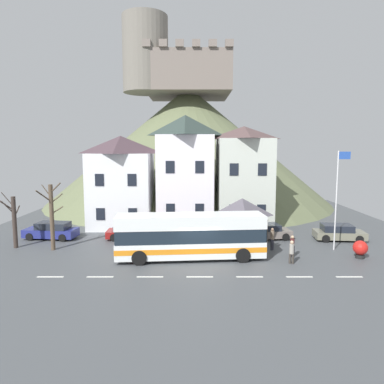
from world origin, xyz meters
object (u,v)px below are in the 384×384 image
pedestrian_03 (293,251)px  harbour_buoy (362,249)px  townhouse_02 (244,177)px  townhouse_00 (123,182)px  hilltop_castle (189,142)px  townhouse_01 (187,171)px  flagpole (339,194)px  transit_bus (191,237)px  pedestrian_00 (293,246)px  bus_shelter (243,207)px  parked_car_03 (132,232)px  pedestrian_02 (273,238)px  bare_tree_01 (15,221)px  parked_car_01 (53,231)px  parked_car_00 (268,231)px  pedestrian_01 (257,239)px  public_bench (215,234)px  bare_tree_00 (53,216)px  parked_car_02 (340,233)px

pedestrian_03 → harbour_buoy: (5.16, 1.19, -0.14)m
townhouse_02 → pedestrian_03: size_ratio=6.23×
townhouse_00 → hilltop_castle: bearing=69.5°
townhouse_01 → flagpole: bearing=-36.4°
transit_bus → pedestrian_00: transit_bus is taller
townhouse_01 → bus_shelter: (4.62, -7.10, -2.39)m
parked_car_03 → pedestrian_02: (11.32, -3.45, 0.30)m
pedestrian_03 → pedestrian_02: bearing=99.9°
transit_bus → harbour_buoy: 11.97m
townhouse_01 → pedestrian_02: (6.74, -8.54, -4.54)m
bus_shelter → bare_tree_01: size_ratio=0.86×
hilltop_castle → harbour_buoy: (12.41, -27.31, -7.89)m
transit_bus → parked_car_01: bearing=150.1°
transit_bus → bare_tree_01: bare_tree_01 is taller
townhouse_01 → parked_car_01: 13.36m
hilltop_castle → pedestrian_00: hilltop_castle is taller
townhouse_02 → pedestrian_00: townhouse_02 is taller
parked_car_00 → pedestrian_03: size_ratio=2.56×
parked_car_01 → townhouse_00: bearing=-129.7°
pedestrian_00 → flagpole: flagpole is taller
townhouse_02 → bus_shelter: size_ratio=2.61×
townhouse_02 → pedestrian_01: size_ratio=6.40×
hilltop_castle → bare_tree_01: size_ratio=9.09×
townhouse_02 → harbour_buoy: bearing=-57.8°
transit_bus → parked_car_03: (-5.11, 5.63, -0.97)m
townhouse_00 → townhouse_02: bearing=1.7°
townhouse_02 → pedestrian_02: 9.58m
parked_car_03 → pedestrian_02: bearing=-19.3°
parked_car_03 → harbour_buoy: 17.93m
pedestrian_03 → public_bench: pedestrian_03 is taller
pedestrian_03 → bare_tree_01: 20.83m
bare_tree_00 → hilltop_castle: bearing=68.4°
parked_car_03 → pedestrian_01: bearing=-22.1°
hilltop_castle → transit_bus: 28.30m
transit_bus → bus_shelter: bearing=36.7°
townhouse_00 → transit_bus: size_ratio=0.85×
townhouse_00 → parked_car_03: size_ratio=2.10×
parked_car_02 → flagpole: flagpole is taller
townhouse_01 → bare_tree_00: (-9.94, -8.54, -2.81)m
parked_car_01 → bare_tree_01: 3.59m
transit_bus → pedestrian_00: size_ratio=6.67×
townhouse_00 → harbour_buoy: bearing=-28.9°
parked_car_03 → flagpole: flagpole is taller
flagpole → bare_tree_01: 24.77m
parked_car_01 → parked_car_00: bearing=-173.3°
transit_bus → parked_car_02: bearing=17.6°
parked_car_02 → hilltop_castle: bearing=125.2°
transit_bus → pedestrian_00: (7.22, 0.36, -0.76)m
pedestrian_00 → bare_tree_01: bearing=173.3°
townhouse_01 → flagpole: (11.55, -8.52, -1.12)m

